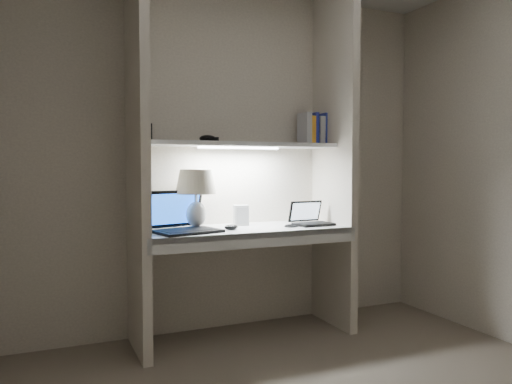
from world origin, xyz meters
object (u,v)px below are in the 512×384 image
laptop_netbook (311,219)px  speaker (241,215)px  laptop_main (182,222)px  book_row (314,130)px  table_lamp (196,189)px

laptop_netbook → speaker: laptop_netbook is taller
laptop_main → laptop_netbook: (0.96, -0.01, -0.02)m
speaker → book_row: (0.60, -0.01, 0.63)m
laptop_main → book_row: book_row is taller
speaker → laptop_netbook: bearing=-11.0°
laptop_main → laptop_netbook: bearing=-14.7°
laptop_main → speaker: 0.51m
laptop_main → laptop_netbook: 0.96m
laptop_main → speaker: size_ratio=3.24×
laptop_main → speaker: laptop_main is taller
laptop_netbook → table_lamp: bearing=169.1°
speaker → book_row: size_ratio=0.62×
table_lamp → laptop_netbook: 0.87m
speaker → table_lamp: bearing=-159.1°
book_row → laptop_main: bearing=-171.7°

